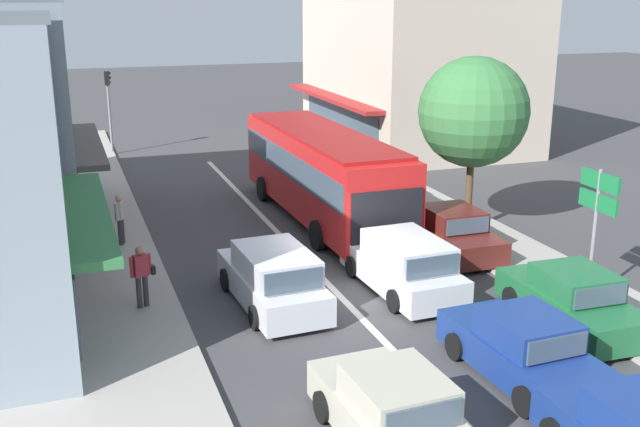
{
  "coord_description": "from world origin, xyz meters",
  "views": [
    {
      "loc": [
        -6.74,
        -17.41,
        7.82
      ],
      "look_at": [
        0.77,
        3.88,
        1.2
      ],
      "focal_mm": 42.0,
      "sensor_mm": 36.0,
      "label": 1
    }
  ],
  "objects_px": {
    "wagon_adjacent_lane_trail": "(273,278)",
    "sedan_queue_gap_filler": "(395,415)",
    "pedestrian_browsing_midblock": "(120,216)",
    "traffic_light_downstreet": "(109,98)",
    "wagon_behind_bus_mid": "(403,265)",
    "parked_sedan_kerb_front": "(572,301)",
    "sedan_queue_far_back": "(524,350)",
    "parked_wagon_kerb_rear": "(327,155)",
    "pedestrian_with_handbag_near": "(142,273)",
    "directional_road_sign": "(598,204)",
    "parked_sedan_kerb_second": "(451,233)",
    "parked_sedan_kerb_third": "(376,187)",
    "street_tree_right": "(474,112)",
    "city_bus": "(322,169)"
  },
  "relations": [
    {
      "from": "parked_sedan_kerb_front",
      "to": "pedestrian_with_handbag_near",
      "type": "distance_m",
      "value": 10.69
    },
    {
      "from": "wagon_behind_bus_mid",
      "to": "pedestrian_with_handbag_near",
      "type": "xyz_separation_m",
      "value": [
        -6.87,
        0.92,
        0.32
      ]
    },
    {
      "from": "wagon_adjacent_lane_trail",
      "to": "parked_sedan_kerb_second",
      "type": "bearing_deg",
      "value": 18.57
    },
    {
      "from": "parked_wagon_kerb_rear",
      "to": "street_tree_right",
      "type": "xyz_separation_m",
      "value": [
        1.41,
        -10.27,
        3.36
      ]
    },
    {
      "from": "wagon_adjacent_lane_trail",
      "to": "parked_wagon_kerb_rear",
      "type": "xyz_separation_m",
      "value": [
        6.64,
        14.21,
        0.0
      ]
    },
    {
      "from": "sedan_queue_far_back",
      "to": "traffic_light_downstreet",
      "type": "xyz_separation_m",
      "value": [
        -6.28,
        26.86,
        2.19
      ]
    },
    {
      "from": "sedan_queue_gap_filler",
      "to": "parked_sedan_kerb_second",
      "type": "bearing_deg",
      "value": 55.92
    },
    {
      "from": "city_bus",
      "to": "parked_sedan_kerb_second",
      "type": "xyz_separation_m",
      "value": [
        2.63,
        -4.65,
        -1.22
      ]
    },
    {
      "from": "sedan_queue_far_back",
      "to": "parked_sedan_kerb_front",
      "type": "bearing_deg",
      "value": 35.51
    },
    {
      "from": "wagon_adjacent_lane_trail",
      "to": "sedan_queue_gap_filler",
      "type": "distance_m",
      "value": 6.93
    },
    {
      "from": "parked_sedan_kerb_third",
      "to": "parked_wagon_kerb_rear",
      "type": "relative_size",
      "value": 0.93
    },
    {
      "from": "wagon_behind_bus_mid",
      "to": "pedestrian_with_handbag_near",
      "type": "distance_m",
      "value": 6.94
    },
    {
      "from": "traffic_light_downstreet",
      "to": "pedestrian_with_handbag_near",
      "type": "distance_m",
      "value": 20.73
    },
    {
      "from": "city_bus",
      "to": "sedan_queue_gap_filler",
      "type": "relative_size",
      "value": 2.55
    },
    {
      "from": "parked_sedan_kerb_second",
      "to": "traffic_light_downstreet",
      "type": "relative_size",
      "value": 1.0
    },
    {
      "from": "wagon_behind_bus_mid",
      "to": "traffic_light_downstreet",
      "type": "bearing_deg",
      "value": 105.59
    },
    {
      "from": "wagon_adjacent_lane_trail",
      "to": "parked_sedan_kerb_front",
      "type": "height_order",
      "value": "wagon_adjacent_lane_trail"
    },
    {
      "from": "wagon_adjacent_lane_trail",
      "to": "pedestrian_browsing_midblock",
      "type": "distance_m",
      "value": 6.9
    },
    {
      "from": "traffic_light_downstreet",
      "to": "street_tree_right",
      "type": "height_order",
      "value": "street_tree_right"
    },
    {
      "from": "parked_wagon_kerb_rear",
      "to": "city_bus",
      "type": "bearing_deg",
      "value": -111.12
    },
    {
      "from": "parked_wagon_kerb_rear",
      "to": "traffic_light_downstreet",
      "type": "bearing_deg",
      "value": 141.67
    },
    {
      "from": "city_bus",
      "to": "pedestrian_with_handbag_near",
      "type": "bearing_deg",
      "value": -139.06
    },
    {
      "from": "sedan_queue_gap_filler",
      "to": "parked_wagon_kerb_rear",
      "type": "relative_size",
      "value": 0.94
    },
    {
      "from": "parked_sedan_kerb_front",
      "to": "pedestrian_browsing_midblock",
      "type": "distance_m",
      "value": 13.8
    },
    {
      "from": "wagon_adjacent_lane_trail",
      "to": "pedestrian_browsing_midblock",
      "type": "relative_size",
      "value": 2.81
    },
    {
      "from": "parked_sedan_kerb_front",
      "to": "parked_sedan_kerb_third",
      "type": "height_order",
      "value": "same"
    },
    {
      "from": "sedan_queue_far_back",
      "to": "pedestrian_with_handbag_near",
      "type": "distance_m",
      "value": 9.48
    },
    {
      "from": "sedan_queue_far_back",
      "to": "sedan_queue_gap_filler",
      "type": "bearing_deg",
      "value": -158.79
    },
    {
      "from": "wagon_adjacent_lane_trail",
      "to": "sedan_queue_gap_filler",
      "type": "bearing_deg",
      "value": -87.82
    },
    {
      "from": "parked_sedan_kerb_front",
      "to": "directional_road_sign",
      "type": "height_order",
      "value": "directional_road_sign"
    },
    {
      "from": "parked_sedan_kerb_front",
      "to": "directional_road_sign",
      "type": "relative_size",
      "value": 1.18
    },
    {
      "from": "sedan_queue_gap_filler",
      "to": "pedestrian_with_handbag_near",
      "type": "bearing_deg",
      "value": 114.7
    },
    {
      "from": "wagon_behind_bus_mid",
      "to": "parked_sedan_kerb_third",
      "type": "bearing_deg",
      "value": 71.07
    },
    {
      "from": "street_tree_right",
      "to": "parked_sedan_kerb_third",
      "type": "bearing_deg",
      "value": 108.99
    },
    {
      "from": "sedan_queue_gap_filler",
      "to": "parked_wagon_kerb_rear",
      "type": "height_order",
      "value": "parked_wagon_kerb_rear"
    },
    {
      "from": "wagon_behind_bus_mid",
      "to": "traffic_light_downstreet",
      "type": "relative_size",
      "value": 1.08
    },
    {
      "from": "wagon_behind_bus_mid",
      "to": "parked_sedan_kerb_second",
      "type": "distance_m",
      "value": 3.65
    },
    {
      "from": "traffic_light_downstreet",
      "to": "sedan_queue_gap_filler",
      "type": "bearing_deg",
      "value": -84.63
    },
    {
      "from": "pedestrian_browsing_midblock",
      "to": "traffic_light_downstreet",
      "type": "bearing_deg",
      "value": 86.58
    },
    {
      "from": "wagon_behind_bus_mid",
      "to": "parked_sedan_kerb_front",
      "type": "distance_m",
      "value": 4.48
    },
    {
      "from": "pedestrian_browsing_midblock",
      "to": "city_bus",
      "type": "bearing_deg",
      "value": 6.08
    },
    {
      "from": "parked_sedan_kerb_third",
      "to": "street_tree_right",
      "type": "height_order",
      "value": "street_tree_right"
    },
    {
      "from": "parked_wagon_kerb_rear",
      "to": "street_tree_right",
      "type": "bearing_deg",
      "value": -82.19
    },
    {
      "from": "wagon_adjacent_lane_trail",
      "to": "pedestrian_with_handbag_near",
      "type": "height_order",
      "value": "pedestrian_with_handbag_near"
    },
    {
      "from": "street_tree_right",
      "to": "city_bus",
      "type": "bearing_deg",
      "value": 146.26
    },
    {
      "from": "traffic_light_downstreet",
      "to": "pedestrian_browsing_midblock",
      "type": "height_order",
      "value": "traffic_light_downstreet"
    },
    {
      "from": "wagon_behind_bus_mid",
      "to": "pedestrian_with_handbag_near",
      "type": "bearing_deg",
      "value": 172.34
    },
    {
      "from": "sedan_queue_gap_filler",
      "to": "traffic_light_downstreet",
      "type": "distance_m",
      "value": 28.48
    },
    {
      "from": "sedan_queue_far_back",
      "to": "wagon_adjacent_lane_trail",
      "type": "bearing_deg",
      "value": 125.21
    },
    {
      "from": "pedestrian_browsing_midblock",
      "to": "wagon_behind_bus_mid",
      "type": "bearing_deg",
      "value": -42.07
    }
  ]
}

